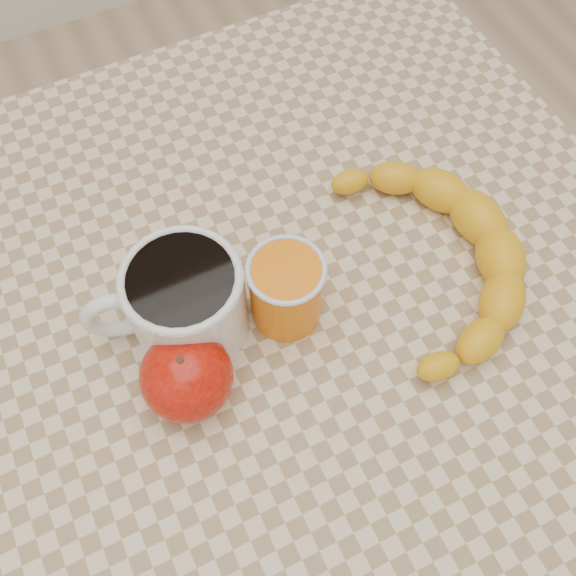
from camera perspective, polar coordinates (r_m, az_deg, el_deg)
name	(u,v)px	position (r m, az deg, el deg)	size (l,w,h in m)	color
ground	(288,467)	(1.36, 0.00, -15.61)	(3.00, 3.00, 0.00)	tan
table	(288,332)	(0.73, 0.00, -3.95)	(0.80, 0.80, 0.75)	beige
coffee_mug	(183,300)	(0.60, -9.33, -1.07)	(0.17, 0.13, 0.10)	silver
orange_juice_glass	(286,290)	(0.61, -0.16, -0.19)	(0.07, 0.07, 0.09)	orange
apple	(187,376)	(0.58, -9.00, -7.76)	(0.09, 0.09, 0.08)	#870804
banana	(436,258)	(0.67, 13.03, 2.65)	(0.29, 0.35, 0.05)	gold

